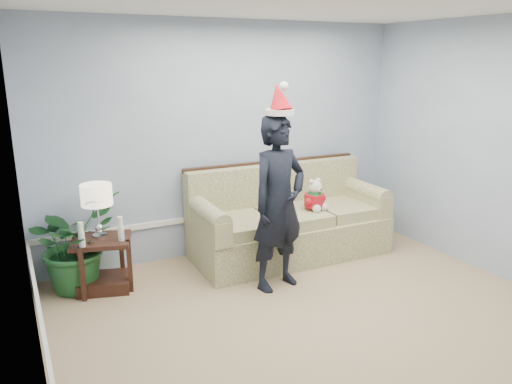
{
  "coord_description": "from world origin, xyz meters",
  "views": [
    {
      "loc": [
        -2.31,
        -2.81,
        2.27
      ],
      "look_at": [
        -0.1,
        1.55,
        0.95
      ],
      "focal_mm": 35.0,
      "sensor_mm": 36.0,
      "label": 1
    }
  ],
  "objects_px": {
    "table_lamp": "(97,197)",
    "teddy_bear": "(315,199)",
    "sofa": "(287,223)",
    "houseplant": "(74,243)",
    "side_table": "(104,269)",
    "man": "(279,203)"
  },
  "relations": [
    {
      "from": "sofa",
      "to": "side_table",
      "type": "xyz_separation_m",
      "value": [
        -2.14,
        0.0,
        -0.17
      ]
    },
    {
      "from": "sofa",
      "to": "teddy_bear",
      "type": "distance_m",
      "value": 0.45
    },
    {
      "from": "man",
      "to": "houseplant",
      "type": "bearing_deg",
      "value": 141.87
    },
    {
      "from": "side_table",
      "to": "houseplant",
      "type": "height_order",
      "value": "houseplant"
    },
    {
      "from": "table_lamp",
      "to": "man",
      "type": "relative_size",
      "value": 0.31
    },
    {
      "from": "man",
      "to": "table_lamp",
      "type": "bearing_deg",
      "value": 141.47
    },
    {
      "from": "side_table",
      "to": "man",
      "type": "relative_size",
      "value": 0.38
    },
    {
      "from": "sofa",
      "to": "side_table",
      "type": "distance_m",
      "value": 2.15
    },
    {
      "from": "table_lamp",
      "to": "teddy_bear",
      "type": "distance_m",
      "value": 2.42
    },
    {
      "from": "table_lamp",
      "to": "teddy_bear",
      "type": "bearing_deg",
      "value": -5.79
    },
    {
      "from": "side_table",
      "to": "sofa",
      "type": "bearing_deg",
      "value": -0.06
    },
    {
      "from": "table_lamp",
      "to": "houseplant",
      "type": "xyz_separation_m",
      "value": [
        -0.24,
        0.1,
        -0.47
      ]
    },
    {
      "from": "sofa",
      "to": "teddy_bear",
      "type": "bearing_deg",
      "value": -36.06
    },
    {
      "from": "sofa",
      "to": "side_table",
      "type": "relative_size",
      "value": 3.43
    },
    {
      "from": "teddy_bear",
      "to": "man",
      "type": "bearing_deg",
      "value": -158.43
    },
    {
      "from": "sofa",
      "to": "houseplant",
      "type": "xyz_separation_m",
      "value": [
        -2.38,
        0.15,
        0.11
      ]
    },
    {
      "from": "sofa",
      "to": "houseplant",
      "type": "relative_size",
      "value": 2.34
    },
    {
      "from": "man",
      "to": "side_table",
      "type": "bearing_deg",
      "value": 142.9
    },
    {
      "from": "teddy_bear",
      "to": "houseplant",
      "type": "bearing_deg",
      "value": 159.97
    },
    {
      "from": "teddy_bear",
      "to": "table_lamp",
      "type": "bearing_deg",
      "value": 161.61
    },
    {
      "from": "table_lamp",
      "to": "teddy_bear",
      "type": "height_order",
      "value": "table_lamp"
    },
    {
      "from": "side_table",
      "to": "houseplant",
      "type": "relative_size",
      "value": 0.68
    }
  ]
}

